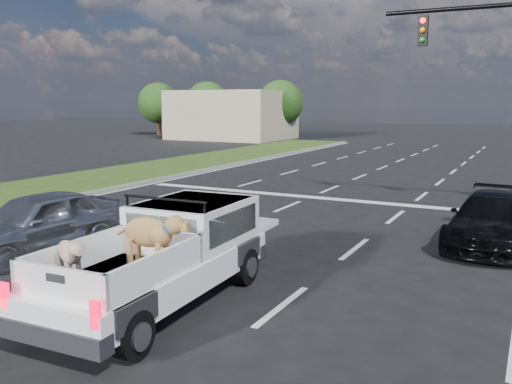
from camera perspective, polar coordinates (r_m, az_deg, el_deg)
ground at (r=10.01m, az=-6.54°, el=-10.17°), size 160.00×160.00×0.00m
road_markings at (r=15.66m, az=7.01°, el=-2.96°), size 17.75×60.00×0.01m
grass_median_left at (r=22.00m, az=-22.86°, el=0.06°), size 5.00×60.00×0.10m
curb_left at (r=20.18m, az=-18.41°, el=-0.41°), size 0.15×60.00×0.14m
building_left at (r=50.60m, az=-2.54°, el=8.11°), size 10.00×8.00×4.40m
tree_far_a at (r=57.83m, az=-10.26°, el=9.21°), size 4.20×4.20×5.40m
tree_far_b at (r=54.37m, az=-5.18°, el=9.31°), size 4.20×4.20×5.40m
tree_far_c at (r=50.51m, az=2.59°, el=9.34°), size 4.20×4.20×5.40m
pickup_truck at (r=9.21m, az=-9.49°, el=-6.49°), size 1.98×4.87×1.80m
silver_sedan at (r=13.03m, az=-22.04°, el=-3.01°), size 1.94×4.20×1.39m
black_coupe at (r=13.91m, az=23.56°, el=-2.71°), size 1.94×4.31×1.23m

